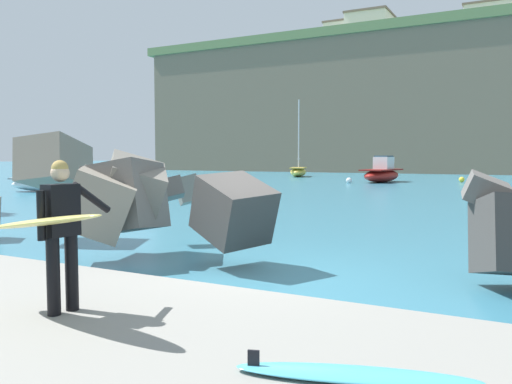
# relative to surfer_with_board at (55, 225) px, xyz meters

# --- Properties ---
(ground_plane) EXTENTS (400.00, 400.00, 0.00)m
(ground_plane) POSITION_rel_surfer_with_board_xyz_m (0.57, 3.88, -1.28)
(ground_plane) COLOR teal
(walkway_path) EXTENTS (48.00, 4.40, 0.24)m
(walkway_path) POSITION_rel_surfer_with_board_xyz_m (0.57, -0.12, -1.16)
(walkway_path) COLOR gray
(walkway_path) RESTS_ON ground
(breakwater_jetty) EXTENTS (29.61, 7.14, 2.65)m
(breakwater_jetty) POSITION_rel_surfer_with_board_xyz_m (-2.19, 5.03, -0.12)
(breakwater_jetty) COLOR #4C4944
(breakwater_jetty) RESTS_ON ground
(surfer_with_board) EXTENTS (2.12, 1.30, 1.78)m
(surfer_with_board) POSITION_rel_surfer_with_board_xyz_m (0.00, 0.00, 0.00)
(surfer_with_board) COLOR black
(surfer_with_board) RESTS_ON walkway_path
(spare_surfboard) EXTENTS (2.01, 0.96, 0.19)m
(spare_surfboard) POSITION_rel_surfer_with_board_xyz_m (3.53, -0.07, -1.00)
(spare_surfboard) COLOR #4CB2CC
(spare_surfboard) RESTS_ON walkway_path
(boat_near_right) EXTENTS (5.31, 3.49, 1.87)m
(boat_near_right) POSITION_rel_surfer_with_board_xyz_m (-20.01, 17.25, -0.68)
(boat_near_right) COLOR white
(boat_near_right) RESTS_ON ground
(boat_mid_left) EXTENTS (2.96, 4.96, 7.98)m
(boat_mid_left) POSITION_rel_surfer_with_board_xyz_m (-16.25, 45.31, -0.71)
(boat_mid_left) COLOR #EAC64C
(boat_mid_left) RESTS_ON ground
(boat_mid_centre) EXTENTS (2.67, 5.71, 2.16)m
(boat_mid_centre) POSITION_rel_surfer_with_board_xyz_m (-5.66, 37.76, -0.57)
(boat_mid_centre) COLOR maroon
(boat_mid_centre) RESTS_ON ground
(mooring_buoy_inner) EXTENTS (0.44, 0.44, 0.44)m
(mooring_buoy_inner) POSITION_rel_surfer_with_board_xyz_m (-7.47, 34.75, -1.06)
(mooring_buoy_inner) COLOR silver
(mooring_buoy_inner) RESTS_ON ground
(mooring_buoy_middle) EXTENTS (0.44, 0.44, 0.44)m
(mooring_buoy_middle) POSITION_rel_surfer_with_board_xyz_m (0.13, 40.48, -1.06)
(mooring_buoy_middle) COLOR yellow
(mooring_buoy_middle) RESTS_ON ground
(station_building_central) EXTENTS (6.55, 7.89, 5.23)m
(station_building_central) POSITION_rel_surfer_with_board_xyz_m (-17.36, 76.39, 20.22)
(station_building_central) COLOR silver
(station_building_central) RESTS_ON headland_bluff
(station_building_east) EXTENTS (7.96, 5.01, 5.01)m
(station_building_east) POSITION_rel_surfer_with_board_xyz_m (-21.20, 78.15, 20.11)
(station_building_east) COLOR silver
(station_building_east) RESTS_ON headland_bluff
(station_building_annex) EXTENTS (7.97, 6.60, 6.18)m
(station_building_annex) POSITION_rel_surfer_with_board_xyz_m (-0.57, 83.23, 20.70)
(station_building_annex) COLOR silver
(station_building_annex) RESTS_ON headland_bluff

